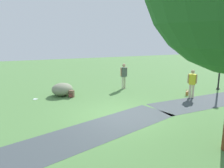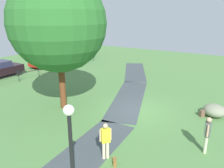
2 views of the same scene
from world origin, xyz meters
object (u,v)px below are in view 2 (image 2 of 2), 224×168
lamp_post (72,156)px  parked_suv_orange (46,60)px  backpack_by_boulder (202,113)px  delivery_van (77,50)px  lawn_boulder (214,110)px  large_shade_tree (58,24)px  frisbee_on_grass (213,106)px  handbag_on_grass (115,162)px  woman_with_handbag (106,139)px  man_near_boulder (207,132)px  parked_sedan_grey (0,69)px

lamp_post → parked_suv_orange: (13.33, 16.22, -1.47)m
backpack_by_boulder → delivery_van: (9.44, 17.93, 1.07)m
backpack_by_boulder → lawn_boulder: bearing=-55.0°
large_shade_tree → frisbee_on_grass: large_shade_tree is taller
handbag_on_grass → frisbee_on_grass: 8.81m
backpack_by_boulder → delivery_van: bearing=62.2°
lawn_boulder → woman_with_handbag: (-6.76, 3.14, 0.56)m
lamp_post → lawn_boulder: (9.74, -2.17, -1.90)m
lawn_boulder → man_near_boulder: (-4.07, -0.26, 0.59)m
backpack_by_boulder → frisbee_on_grass: 2.01m
lamp_post → man_near_boulder: (5.67, -2.43, -1.31)m
lawn_boulder → parked_sedan_grey: parked_sedan_grey is taller
lamp_post → handbag_on_grass: (2.80, 0.43, -2.13)m
delivery_van → frisbee_on_grass: bearing=-112.3°
large_shade_tree → woman_with_handbag: large_shade_tree is taller
lawn_boulder → handbag_on_grass: 7.42m
handbag_on_grass → delivery_van: delivery_van is taller
woman_with_handbag → frisbee_on_grass: (8.33, -2.84, -0.91)m
backpack_by_boulder → delivery_van: delivery_van is taller
lamp_post → man_near_boulder: lamp_post is taller
large_shade_tree → woman_with_handbag: size_ratio=5.04×
lawn_boulder → man_near_boulder: bearing=-176.3°
large_shade_tree → lawn_boulder: bearing=-65.5°
frisbee_on_grass → parked_sedan_grey: (-3.43, 18.28, 0.80)m
man_near_boulder → parked_sedan_grey: 18.98m
large_shade_tree → backpack_by_boulder: (3.42, -7.82, -5.06)m
frisbee_on_grass → lamp_post: bearing=170.6°
lawn_boulder → woman_with_handbag: 7.48m
lamp_post → woman_with_handbag: 3.41m
lamp_post → woman_with_handbag: lamp_post is taller
lamp_post → man_near_boulder: size_ratio=2.22×
man_near_boulder → backpack_by_boulder: size_ratio=4.16×
handbag_on_grass → delivery_van: 22.58m
lamp_post → backpack_by_boulder: size_ratio=9.24×
large_shade_tree → lamp_post: 9.10m
handbag_on_grass → frisbee_on_grass: handbag_on_grass is taller
woman_with_handbag → parked_sedan_grey: size_ratio=0.39×
handbag_on_grass → parked_sedan_grey: bearing=72.4°
handbag_on_grass → frisbee_on_grass: size_ratio=1.45×
parked_suv_orange → lawn_boulder: bearing=-101.0°
lawn_boulder → parked_sedan_grey: size_ratio=0.42×
large_shade_tree → handbag_on_grass: bearing=-118.1°
frisbee_on_grass → parked_suv_orange: parked_suv_orange is taller
lamp_post → large_shade_tree: bearing=46.6°
backpack_by_boulder → delivery_van: size_ratio=0.08×
backpack_by_boulder → parked_suv_orange: (4.00, 17.80, 0.61)m
large_shade_tree → man_near_boulder: 9.68m
large_shade_tree → frisbee_on_grass: (5.40, -8.12, -5.24)m
backpack_by_boulder → frisbee_on_grass: (1.98, -0.29, -0.18)m
parked_sedan_grey → delivery_van: delivery_van is taller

